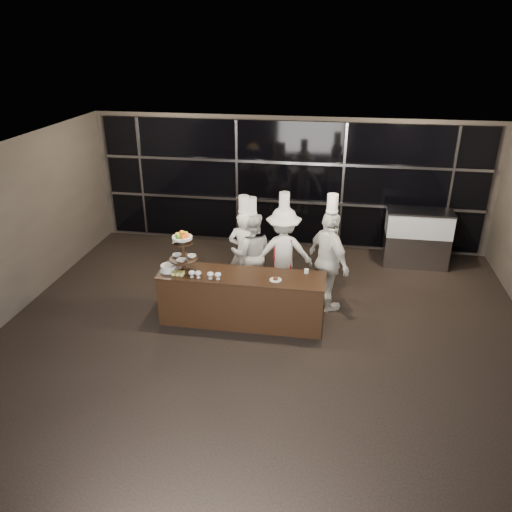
% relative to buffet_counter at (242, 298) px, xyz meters
% --- Properties ---
extents(room, '(10.00, 10.00, 10.00)m').
position_rel_buffet_counter_xyz_m(room, '(0.43, -1.38, 1.03)').
color(room, black).
rests_on(room, ground).
extents(window_wall, '(8.60, 0.10, 2.80)m').
position_rel_buffet_counter_xyz_m(window_wall, '(0.43, 3.56, 1.04)').
color(window_wall, black).
rests_on(window_wall, ground).
extents(buffet_counter, '(2.84, 0.74, 0.92)m').
position_rel_buffet_counter_xyz_m(buffet_counter, '(0.00, 0.00, 0.00)').
color(buffet_counter, black).
rests_on(buffet_counter, ground).
extents(display_stand, '(0.48, 0.48, 0.74)m').
position_rel_buffet_counter_xyz_m(display_stand, '(-1.00, -0.00, 0.87)').
color(display_stand, black).
rests_on(display_stand, buffet_counter).
extents(compotes, '(0.56, 0.11, 0.12)m').
position_rel_buffet_counter_xyz_m(compotes, '(-0.58, -0.22, 0.54)').
color(compotes, silver).
rests_on(compotes, buffet_counter).
extents(layer_cake, '(0.30, 0.30, 0.11)m').
position_rel_buffet_counter_xyz_m(layer_cake, '(-1.27, -0.05, 0.51)').
color(layer_cake, white).
rests_on(layer_cake, buffet_counter).
extents(pastry_squares, '(0.20, 0.13, 0.05)m').
position_rel_buffet_counter_xyz_m(pastry_squares, '(-1.05, -0.16, 0.48)').
color(pastry_squares, '#EADD72').
rests_on(pastry_squares, buffet_counter).
extents(small_plate, '(0.20, 0.20, 0.05)m').
position_rel_buffet_counter_xyz_m(small_plate, '(0.59, -0.10, 0.47)').
color(small_plate, white).
rests_on(small_plate, buffet_counter).
extents(chef_cup, '(0.08, 0.08, 0.07)m').
position_rel_buffet_counter_xyz_m(chef_cup, '(1.08, 0.25, 0.49)').
color(chef_cup, white).
rests_on(chef_cup, buffet_counter).
extents(display_case, '(1.36, 0.59, 1.24)m').
position_rel_buffet_counter_xyz_m(display_case, '(3.27, 2.92, 0.22)').
color(display_case, '#A5A5AA').
rests_on(display_case, ground).
extents(chef_a, '(0.62, 0.42, 1.96)m').
position_rel_buffet_counter_xyz_m(chef_a, '(-0.16, 1.11, 0.39)').
color(chef_a, white).
rests_on(chef_a, ground).
extents(chef_b, '(0.88, 0.74, 1.93)m').
position_rel_buffet_counter_xyz_m(chef_b, '(-0.02, 1.12, 0.36)').
color(chef_b, silver).
rests_on(chef_b, ground).
extents(chef_c, '(1.22, 0.83, 2.04)m').
position_rel_buffet_counter_xyz_m(chef_c, '(0.58, 1.15, 0.42)').
color(chef_c, white).
rests_on(chef_c, ground).
extents(chef_d, '(1.03, 1.16, 2.18)m').
position_rel_buffet_counter_xyz_m(chef_d, '(1.44, 0.72, 0.49)').
color(chef_d, white).
rests_on(chef_d, ground).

